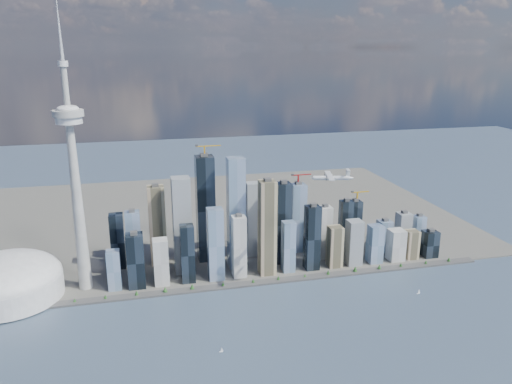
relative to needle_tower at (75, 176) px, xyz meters
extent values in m
plane|color=#2D3B50|center=(300.00, -310.00, -235.84)|extent=(4000.00, 4000.00, 0.00)
cube|color=#383838|center=(300.00, -60.00, -233.84)|extent=(1100.00, 22.00, 4.00)
cube|color=#4C4C47|center=(300.00, 390.00, -234.34)|extent=(1400.00, 900.00, 3.00)
cylinder|color=#3F2D1E|center=(-90.00, -60.00, -230.64)|extent=(1.00, 1.00, 2.40)
cone|color=#1E4C1B|center=(-90.00, -60.00, -227.04)|extent=(7.20, 7.20, 8.00)
cylinder|color=#3F2D1E|center=(-3.33, -60.00, -230.64)|extent=(1.00, 1.00, 2.40)
cone|color=#1E4C1B|center=(-3.33, -60.00, -227.04)|extent=(7.20, 7.20, 8.00)
cylinder|color=#3F2D1E|center=(83.33, -60.00, -230.64)|extent=(1.00, 1.00, 2.40)
cone|color=#1E4C1B|center=(83.33, -60.00, -227.04)|extent=(7.20, 7.20, 8.00)
cylinder|color=#3F2D1E|center=(170.00, -60.00, -230.64)|extent=(1.00, 1.00, 2.40)
cone|color=#1E4C1B|center=(170.00, -60.00, -227.04)|extent=(7.20, 7.20, 8.00)
cylinder|color=#3F2D1E|center=(256.67, -60.00, -230.64)|extent=(1.00, 1.00, 2.40)
cone|color=#1E4C1B|center=(256.67, -60.00, -227.04)|extent=(7.20, 7.20, 8.00)
cylinder|color=#3F2D1E|center=(343.33, -60.00, -230.64)|extent=(1.00, 1.00, 2.40)
cone|color=#1E4C1B|center=(343.33, -60.00, -227.04)|extent=(7.20, 7.20, 8.00)
cylinder|color=#3F2D1E|center=(430.00, -60.00, -230.64)|extent=(1.00, 1.00, 2.40)
cone|color=#1E4C1B|center=(430.00, -60.00, -227.04)|extent=(7.20, 7.20, 8.00)
cylinder|color=#3F2D1E|center=(516.67, -60.00, -230.64)|extent=(1.00, 1.00, 2.40)
cone|color=#1E4C1B|center=(516.67, -60.00, -227.04)|extent=(7.20, 7.20, 8.00)
cylinder|color=#3F2D1E|center=(603.33, -60.00, -230.64)|extent=(1.00, 1.00, 2.40)
cone|color=#1E4C1B|center=(603.33, -60.00, -227.04)|extent=(7.20, 7.20, 8.00)
cylinder|color=#3F2D1E|center=(690.00, -60.00, -230.64)|extent=(1.00, 1.00, 2.40)
cone|color=#1E4C1B|center=(690.00, -60.00, -227.04)|extent=(7.20, 7.20, 8.00)
cylinder|color=#3F2D1E|center=(776.67, -60.00, -230.64)|extent=(1.00, 1.00, 2.40)
cone|color=#1E4C1B|center=(776.67, -60.00, -227.04)|extent=(7.20, 7.20, 8.00)
cube|color=black|center=(100.00, -20.00, -176.39)|extent=(34.00, 34.00, 112.90)
cube|color=#7896B6|center=(100.00, 30.00, -160.99)|extent=(30.00, 30.00, 143.69)
cube|color=#B9B8B4|center=(150.00, -20.00, -184.09)|extent=(30.00, 30.00, 97.51)
cube|color=tan|center=(150.00, 85.00, -143.03)|extent=(36.00, 36.00, 179.62)
cube|color=gray|center=(205.00, 30.00, -127.63)|extent=(38.00, 38.00, 210.41)
cube|color=black|center=(205.00, -20.00, -171.26)|extent=(28.00, 28.00, 123.17)
cube|color=#7896B6|center=(260.00, -20.00, -155.86)|extent=(32.00, 32.00, 153.96)
cube|color=black|center=(260.00, 85.00, -112.24)|extent=(40.00, 40.00, 241.20)
cube|color=#7896B6|center=(315.00, 30.00, -109.67)|extent=(36.00, 36.00, 246.33)
cube|color=#B9B8B4|center=(315.00, -20.00, -166.12)|extent=(28.00, 28.00, 133.43)
cube|color=tan|center=(370.00, -20.00, -130.20)|extent=(34.00, 34.00, 205.28)
cube|color=gray|center=(370.00, 85.00, -145.60)|extent=(30.00, 30.00, 174.49)
cube|color=black|center=(425.00, 30.00, -140.46)|extent=(32.00, 32.00, 184.75)
cube|color=#7896B6|center=(425.00, -20.00, -176.39)|extent=(26.00, 26.00, 112.90)
cube|color=black|center=(475.00, -20.00, -160.99)|extent=(30.00, 30.00, 143.69)
cube|color=#7896B6|center=(475.00, 85.00, -150.73)|extent=(34.00, 34.00, 164.22)
cube|color=#B9B8B4|center=(525.00, 30.00, -171.26)|extent=(28.00, 28.00, 123.17)
cube|color=tan|center=(525.00, -20.00, -186.65)|extent=(30.00, 30.00, 92.38)
cube|color=gray|center=(575.00, -20.00, -181.52)|extent=(32.00, 32.00, 102.64)
cube|color=black|center=(575.00, 30.00, -166.12)|extent=(26.00, 26.00, 133.43)
cube|color=#7896B6|center=(625.00, -20.00, -189.22)|extent=(30.00, 30.00, 87.24)
cube|color=black|center=(625.00, 85.00, -176.39)|extent=(28.00, 28.00, 112.90)
cube|color=#7896B6|center=(675.00, 30.00, -194.35)|extent=(30.00, 30.00, 76.98)
cube|color=#B9B8B4|center=(675.00, -20.00, -196.92)|extent=(34.00, 34.00, 71.85)
cube|color=tan|center=(720.00, -20.00, -199.48)|extent=(28.00, 28.00, 66.72)
cube|color=gray|center=(720.00, 30.00, -186.65)|extent=(30.00, 30.00, 92.38)
cube|color=black|center=(765.00, -20.00, -202.05)|extent=(32.00, 32.00, 61.58)
cube|color=#7896B6|center=(765.00, 30.00, -191.78)|extent=(26.00, 26.00, 82.11)
cube|color=black|center=(60.00, 85.00, -171.26)|extent=(30.00, 30.00, 123.17)
cube|color=#7896B6|center=(60.00, -20.00, -191.78)|extent=(26.00, 26.00, 82.11)
cube|color=gold|center=(260.00, 85.00, 19.36)|extent=(3.00, 3.00, 22.00)
cube|color=gold|center=(268.25, 85.00, 30.36)|extent=(55.00, 2.20, 2.20)
cube|color=#383838|center=(243.50, 85.00, 32.36)|extent=(6.00, 4.00, 4.00)
cube|color=#A31817|center=(475.00, 85.00, -57.62)|extent=(3.00, 3.00, 22.00)
cube|color=#A31817|center=(482.20, 85.00, -46.62)|extent=(48.00, 2.20, 2.20)
cube|color=#383838|center=(460.60, 85.00, -44.62)|extent=(6.00, 4.00, 4.00)
cube|color=gold|center=(625.00, 85.00, -108.94)|extent=(3.00, 3.00, 22.00)
cube|color=gold|center=(631.75, 85.00, -97.94)|extent=(45.00, 2.20, 2.20)
cube|color=#383838|center=(611.50, 85.00, -95.94)|extent=(6.00, 4.00, 4.00)
cone|color=gray|center=(0.00, 0.00, -62.84)|extent=(26.00, 26.00, 340.00)
cylinder|color=beige|center=(0.00, 0.00, 107.16)|extent=(48.00, 48.00, 14.00)
cylinder|color=gray|center=(0.00, 0.00, 119.16)|extent=(56.00, 56.00, 12.00)
ellipsoid|color=beige|center=(0.00, 0.00, 127.16)|extent=(40.00, 40.00, 14.00)
cylinder|color=gray|center=(0.00, 0.00, 167.16)|extent=(11.00, 11.00, 80.00)
cylinder|color=beige|center=(0.00, 0.00, 207.16)|extent=(18.00, 18.00, 10.00)
cone|color=silver|center=(0.00, 0.00, 265.16)|extent=(7.00, 7.00, 105.00)
cylinder|color=beige|center=(-140.00, -10.00, -210.84)|extent=(200.00, 200.00, 44.00)
ellipsoid|color=beige|center=(-140.00, -10.00, -188.84)|extent=(200.00, 200.00, 84.00)
cylinder|color=silver|center=(457.48, -153.19, 7.71)|extent=(64.06, 23.41, 7.89)
cone|color=silver|center=(425.23, -145.01, 7.71)|extent=(10.30, 9.77, 7.89)
cone|color=silver|center=(490.93, -161.68, 7.71)|extent=(13.89, 10.68, 7.89)
cube|color=silver|center=(455.09, -152.58, 11.90)|extent=(26.53, 69.32, 1.23)
cylinder|color=silver|center=(451.76, -165.72, 9.93)|extent=(14.23, 7.63, 4.44)
cylinder|color=silver|center=(458.43, -139.44, 9.93)|extent=(14.23, 7.63, 4.44)
cylinder|color=#3F3F3F|center=(444.59, -163.90, 9.93)|extent=(2.78, 9.65, 9.86)
cylinder|color=#3F3F3F|center=(451.26, -137.62, 9.93)|extent=(2.78, 9.65, 9.86)
cube|color=silver|center=(487.35, -160.77, 15.60)|extent=(6.93, 2.65, 13.56)
cube|color=silver|center=(487.35, -160.77, 22.50)|extent=(10.71, 22.84, 0.86)
cube|color=white|center=(229.78, -280.07, -235.46)|extent=(5.84, 2.35, 0.76)
cylinder|color=#999999|center=(229.78, -280.07, -231.11)|extent=(0.23, 0.23, 8.51)
cube|color=white|center=(644.62, -176.31, -235.40)|extent=(6.88, 3.55, 0.88)
cylinder|color=#999999|center=(644.62, -176.31, -230.34)|extent=(0.26, 0.26, 9.89)
camera|label=1|loc=(122.16, -972.15, 235.16)|focal=35.00mm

